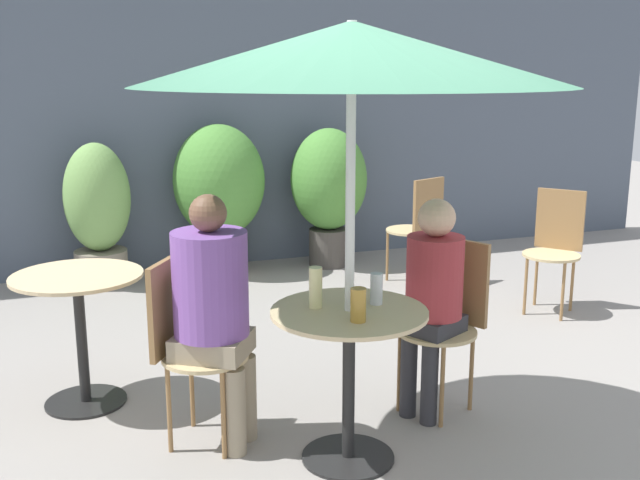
{
  "coord_description": "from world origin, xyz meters",
  "views": [
    {
      "loc": [
        -1.42,
        -2.93,
        1.86
      ],
      "look_at": [
        -0.16,
        0.55,
        1.01
      ],
      "focal_mm": 42.0,
      "sensor_mm": 36.0,
      "label": 1
    }
  ],
  "objects_px": {
    "cafe_table_far": "(80,311)",
    "bistro_chair_1": "(185,335)",
    "cafe_table_near": "(349,351)",
    "beer_glass_0": "(376,289)",
    "potted_plant_1": "(219,188)",
    "potted_plant_0": "(98,210)",
    "potted_plant_2": "(329,186)",
    "bistro_chair_3": "(556,239)",
    "bistro_chair_0": "(448,309)",
    "bistro_chair_2": "(420,221)",
    "umbrella": "(352,55)",
    "beer_glass_1": "(316,287)",
    "seated_person_0": "(433,287)",
    "seated_person_1": "(214,301)",
    "beer_glass_2": "(358,305)"
  },
  "relations": [
    {
      "from": "bistro_chair_3",
      "to": "bistro_chair_1",
      "type": "bearing_deg",
      "value": -107.77
    },
    {
      "from": "cafe_table_far",
      "to": "bistro_chair_2",
      "type": "relative_size",
      "value": 0.8
    },
    {
      "from": "cafe_table_near",
      "to": "potted_plant_0",
      "type": "bearing_deg",
      "value": 104.29
    },
    {
      "from": "cafe_table_near",
      "to": "potted_plant_1",
      "type": "xyz_separation_m",
      "value": [
        0.18,
        3.61,
        0.24
      ]
    },
    {
      "from": "umbrella",
      "to": "potted_plant_0",
      "type": "bearing_deg",
      "value": 104.29
    },
    {
      "from": "cafe_table_far",
      "to": "beer_glass_0",
      "type": "xyz_separation_m",
      "value": [
        1.33,
        -1.05,
        0.29
      ]
    },
    {
      "from": "potted_plant_1",
      "to": "umbrella",
      "type": "bearing_deg",
      "value": -92.93
    },
    {
      "from": "beer_glass_2",
      "to": "potted_plant_2",
      "type": "relative_size",
      "value": 0.12
    },
    {
      "from": "seated_person_1",
      "to": "potted_plant_1",
      "type": "distance_m",
      "value": 3.33
    },
    {
      "from": "seated_person_0",
      "to": "potted_plant_1",
      "type": "bearing_deg",
      "value": 160.6
    },
    {
      "from": "cafe_table_far",
      "to": "bistro_chair_3",
      "type": "distance_m",
      "value": 3.6
    },
    {
      "from": "cafe_table_far",
      "to": "bistro_chair_1",
      "type": "distance_m",
      "value": 0.79
    },
    {
      "from": "potted_plant_0",
      "to": "potted_plant_2",
      "type": "relative_size",
      "value": 0.95
    },
    {
      "from": "beer_glass_0",
      "to": "potted_plant_2",
      "type": "relative_size",
      "value": 0.12
    },
    {
      "from": "seated_person_1",
      "to": "potted_plant_1",
      "type": "height_order",
      "value": "potted_plant_1"
    },
    {
      "from": "cafe_table_far",
      "to": "umbrella",
      "type": "xyz_separation_m",
      "value": [
        1.17,
        -1.09,
        1.37
      ]
    },
    {
      "from": "bistro_chair_0",
      "to": "beer_glass_1",
      "type": "distance_m",
      "value": 0.96
    },
    {
      "from": "bistro_chair_1",
      "to": "bistro_chair_3",
      "type": "xyz_separation_m",
      "value": [
        3.08,
        1.15,
        0.0
      ]
    },
    {
      "from": "seated_person_0",
      "to": "bistro_chair_1",
      "type": "bearing_deg",
      "value": -123.41
    },
    {
      "from": "umbrella",
      "to": "bistro_chair_1",
      "type": "bearing_deg",
      "value": 146.6
    },
    {
      "from": "seated_person_1",
      "to": "beer_glass_1",
      "type": "xyz_separation_m",
      "value": [
        0.43,
        -0.28,
        0.1
      ]
    },
    {
      "from": "beer_glass_1",
      "to": "potted_plant_0",
      "type": "xyz_separation_m",
      "value": [
        -0.77,
        3.44,
        -0.19
      ]
    },
    {
      "from": "bistro_chair_3",
      "to": "potted_plant_0",
      "type": "relative_size",
      "value": 0.76
    },
    {
      "from": "bistro_chair_3",
      "to": "potted_plant_1",
      "type": "relative_size",
      "value": 0.69
    },
    {
      "from": "seated_person_0",
      "to": "bistro_chair_3",
      "type": "bearing_deg",
      "value": 99.63
    },
    {
      "from": "bistro_chair_0",
      "to": "bistro_chair_2",
      "type": "xyz_separation_m",
      "value": [
        1.0,
        2.26,
        0.0
      ]
    },
    {
      "from": "beer_glass_0",
      "to": "potted_plant_1",
      "type": "bearing_deg",
      "value": 89.55
    },
    {
      "from": "beer_glass_0",
      "to": "potted_plant_2",
      "type": "xyz_separation_m",
      "value": [
        1.06,
        3.45,
        -0.06
      ]
    },
    {
      "from": "seated_person_0",
      "to": "beer_glass_0",
      "type": "distance_m",
      "value": 0.53
    },
    {
      "from": "seated_person_1",
      "to": "umbrella",
      "type": "height_order",
      "value": "umbrella"
    },
    {
      "from": "bistro_chair_3",
      "to": "potted_plant_0",
      "type": "xyz_separation_m",
      "value": [
        -3.29,
        1.92,
        0.11
      ]
    },
    {
      "from": "beer_glass_1",
      "to": "umbrella",
      "type": "height_order",
      "value": "umbrella"
    },
    {
      "from": "bistro_chair_1",
      "to": "umbrella",
      "type": "height_order",
      "value": "umbrella"
    },
    {
      "from": "bistro_chair_3",
      "to": "bistro_chair_0",
      "type": "bearing_deg",
      "value": -91.34
    },
    {
      "from": "bistro_chair_2",
      "to": "beer_glass_2",
      "type": "xyz_separation_m",
      "value": [
        -1.76,
        -2.8,
        0.27
      ]
    },
    {
      "from": "bistro_chair_1",
      "to": "seated_person_1",
      "type": "bearing_deg",
      "value": -90.0
    },
    {
      "from": "potted_plant_0",
      "to": "beer_glass_1",
      "type": "bearing_deg",
      "value": -77.45
    },
    {
      "from": "potted_plant_1",
      "to": "umbrella",
      "type": "height_order",
      "value": "umbrella"
    },
    {
      "from": "seated_person_1",
      "to": "beer_glass_2",
      "type": "bearing_deg",
      "value": -101.22
    },
    {
      "from": "seated_person_0",
      "to": "umbrella",
      "type": "distance_m",
      "value": 1.37
    },
    {
      "from": "bistro_chair_2",
      "to": "umbrella",
      "type": "height_order",
      "value": "umbrella"
    },
    {
      "from": "seated_person_0",
      "to": "beer_glass_0",
      "type": "height_order",
      "value": "seated_person_0"
    },
    {
      "from": "cafe_table_near",
      "to": "beer_glass_0",
      "type": "xyz_separation_m",
      "value": [
        0.16,
        0.04,
        0.28
      ]
    },
    {
      "from": "seated_person_0",
      "to": "potted_plant_2",
      "type": "height_order",
      "value": "potted_plant_2"
    },
    {
      "from": "potted_plant_1",
      "to": "beer_glass_0",
      "type": "bearing_deg",
      "value": -90.45
    },
    {
      "from": "beer_glass_0",
      "to": "beer_glass_1",
      "type": "xyz_separation_m",
      "value": [
        -0.29,
        0.05,
        0.02
      ]
    },
    {
      "from": "cafe_table_near",
      "to": "cafe_table_far",
      "type": "height_order",
      "value": "same"
    },
    {
      "from": "cafe_table_near",
      "to": "bistro_chair_1",
      "type": "distance_m",
      "value": 0.83
    },
    {
      "from": "bistro_chair_2",
      "to": "potted_plant_2",
      "type": "height_order",
      "value": "potted_plant_2"
    },
    {
      "from": "potted_plant_2",
      "to": "cafe_table_far",
      "type": "bearing_deg",
      "value": -134.76
    }
  ]
}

